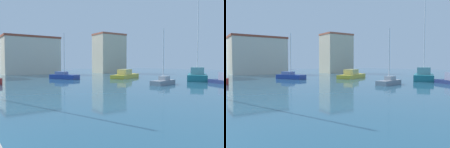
# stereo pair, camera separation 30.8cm
# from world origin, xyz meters

# --- Properties ---
(water) EXTENTS (160.00, 160.00, 0.00)m
(water) POSITION_xyz_m (15.00, 20.00, 0.00)
(water) COLOR #285670
(water) RESTS_ON ground
(sailboat_teal_far_left) EXTENTS (8.55, 7.09, 13.26)m
(sailboat_teal_far_left) POSITION_xyz_m (33.60, 13.87, 0.75)
(sailboat_teal_far_left) COLOR #1E707A
(sailboat_teal_far_left) RESTS_ON water
(motorboat_yellow_distant_north) EXTENTS (8.84, 6.83, 1.62)m
(motorboat_yellow_distant_north) POSITION_xyz_m (27.68, 25.11, 0.56)
(motorboat_yellow_distant_north) COLOR gold
(motorboat_yellow_distant_north) RESTS_ON water
(sailboat_blue_inner_mooring) EXTENTS (4.02, 5.68, 7.97)m
(sailboat_blue_inner_mooring) POSITION_xyz_m (17.06, 29.05, 0.52)
(sailboat_blue_inner_mooring) COLOR #233D93
(sailboat_blue_inner_mooring) RESTS_ON water
(sailboat_grey_distant_east) EXTENTS (4.59, 2.60, 7.09)m
(sailboat_grey_distant_east) POSITION_xyz_m (23.32, 11.75, 0.44)
(sailboat_grey_distant_east) COLOR gray
(sailboat_grey_distant_east) RESTS_ON water
(waterfront_apartments) EXTENTS (13.57, 8.91, 9.57)m
(waterfront_apartments) POSITION_xyz_m (17.17, 51.61, 4.80)
(waterfront_apartments) COLOR beige
(waterfront_apartments) RESTS_ON ground
(warehouse_block) EXTENTS (8.31, 6.19, 11.34)m
(warehouse_block) POSITION_xyz_m (38.26, 46.26, 5.68)
(warehouse_block) COLOR beige
(warehouse_block) RESTS_ON ground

